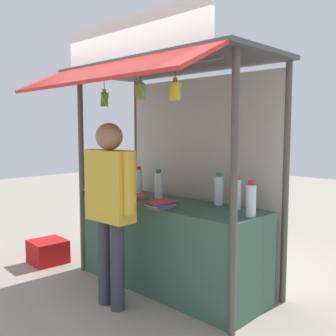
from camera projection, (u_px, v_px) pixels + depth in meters
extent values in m
plane|color=#9E9384|center=(168.00, 286.00, 4.03)|extent=(20.00, 20.00, 0.00)
cube|color=#385B4C|center=(168.00, 245.00, 3.99)|extent=(2.05, 0.68, 0.88)
cylinder|color=#4C4742|center=(82.00, 175.00, 4.39)|extent=(0.06, 0.06, 2.21)
cylinder|color=#4C4742|center=(234.00, 196.00, 2.97)|extent=(0.06, 0.06, 2.21)
cylinder|color=#4C4742|center=(137.00, 169.00, 4.98)|extent=(0.06, 0.06, 2.21)
cylinder|color=#4C4742|center=(286.00, 185.00, 3.56)|extent=(0.06, 0.06, 2.21)
cube|color=#B7B2A8|center=(199.00, 178.00, 4.28)|extent=(2.01, 0.04, 2.16)
cube|color=#3F3F44|center=(166.00, 66.00, 3.80)|extent=(2.25, 1.03, 0.04)
cube|color=red|center=(103.00, 71.00, 3.26)|extent=(2.21, 0.51, 0.26)
cube|color=white|center=(130.00, 37.00, 3.45)|extent=(1.85, 0.04, 0.35)
cylinder|color=#59544C|center=(134.00, 71.00, 3.51)|extent=(1.95, 0.02, 0.02)
cylinder|color=silver|center=(251.00, 201.00, 3.29)|extent=(0.09, 0.09, 0.27)
cylinder|color=red|center=(251.00, 183.00, 3.28)|extent=(0.06, 0.06, 0.04)
cylinder|color=silver|center=(122.00, 181.00, 4.70)|extent=(0.07, 0.07, 0.23)
cylinder|color=#198C33|center=(122.00, 171.00, 4.69)|extent=(0.05, 0.05, 0.03)
cylinder|color=silver|center=(139.00, 181.00, 4.55)|extent=(0.09, 0.09, 0.27)
cylinder|color=red|center=(139.00, 168.00, 4.53)|extent=(0.06, 0.06, 0.04)
cylinder|color=silver|center=(236.00, 194.00, 3.61)|extent=(0.09, 0.09, 0.28)
cylinder|color=red|center=(237.00, 177.00, 3.59)|extent=(0.06, 0.06, 0.04)
cylinder|color=silver|center=(159.00, 186.00, 4.16)|extent=(0.09, 0.09, 0.28)
cylinder|color=#198C33|center=(159.00, 171.00, 4.14)|extent=(0.06, 0.06, 0.04)
cylinder|color=silver|center=(219.00, 191.00, 3.81)|extent=(0.09, 0.09, 0.28)
cylinder|color=#198C33|center=(219.00, 174.00, 3.80)|extent=(0.06, 0.06, 0.04)
cube|color=purple|center=(162.00, 208.00, 3.65)|extent=(0.19, 0.27, 0.01)
cube|color=green|center=(161.00, 207.00, 3.64)|extent=(0.18, 0.27, 0.01)
cube|color=purple|center=(161.00, 206.00, 3.64)|extent=(0.17, 0.26, 0.01)
cube|color=yellow|center=(161.00, 205.00, 3.64)|extent=(0.18, 0.26, 0.01)
cube|color=black|center=(162.00, 204.00, 3.64)|extent=(0.17, 0.26, 0.01)
cube|color=blue|center=(162.00, 203.00, 3.63)|extent=(0.18, 0.27, 0.01)
cube|color=green|center=(161.00, 202.00, 3.65)|extent=(0.19, 0.27, 0.01)
cube|color=red|center=(162.00, 201.00, 3.63)|extent=(0.17, 0.26, 0.01)
cube|color=red|center=(101.00, 194.00, 4.42)|extent=(0.22, 0.32, 0.01)
cube|color=purple|center=(100.00, 193.00, 4.43)|extent=(0.22, 0.31, 0.01)
cube|color=red|center=(100.00, 193.00, 4.42)|extent=(0.21, 0.31, 0.01)
cube|color=white|center=(100.00, 192.00, 4.42)|extent=(0.23, 0.32, 0.01)
cube|color=black|center=(100.00, 191.00, 4.40)|extent=(0.21, 0.31, 0.01)
cube|color=yellow|center=(100.00, 190.00, 4.42)|extent=(0.20, 0.30, 0.01)
cube|color=white|center=(101.00, 189.00, 4.41)|extent=(0.20, 0.30, 0.01)
cube|color=purple|center=(133.00, 199.00, 4.12)|extent=(0.22, 0.28, 0.01)
cube|color=green|center=(133.00, 198.00, 4.13)|extent=(0.21, 0.26, 0.01)
cube|color=orange|center=(134.00, 197.00, 4.13)|extent=(0.23, 0.28, 0.01)
cube|color=red|center=(133.00, 196.00, 4.14)|extent=(0.22, 0.27, 0.01)
cylinder|color=#332D23|center=(140.00, 76.00, 3.46)|extent=(0.01, 0.01, 0.06)
cylinder|color=olive|center=(140.00, 81.00, 3.46)|extent=(0.04, 0.04, 0.04)
ellipsoid|color=#6AA23C|center=(142.00, 91.00, 3.45)|extent=(0.05, 0.09, 0.16)
ellipsoid|color=#6AA23C|center=(144.00, 91.00, 3.47)|extent=(0.08, 0.08, 0.17)
ellipsoid|color=#6AA23C|center=(142.00, 92.00, 3.48)|extent=(0.07, 0.04, 0.16)
ellipsoid|color=#6AA23C|center=(141.00, 92.00, 3.49)|extent=(0.06, 0.07, 0.17)
ellipsoid|color=#6AA23C|center=(139.00, 92.00, 3.48)|extent=(0.04, 0.07, 0.16)
ellipsoid|color=#6AA23C|center=(138.00, 91.00, 3.47)|extent=(0.07, 0.08, 0.17)
ellipsoid|color=#6AA23C|center=(138.00, 91.00, 3.45)|extent=(0.09, 0.04, 0.16)
ellipsoid|color=#6AA23C|center=(140.00, 91.00, 3.45)|extent=(0.07, 0.06, 0.17)
cylinder|color=#332D23|center=(104.00, 84.00, 3.83)|extent=(0.01, 0.01, 0.11)
cylinder|color=olive|center=(104.00, 91.00, 3.83)|extent=(0.04, 0.04, 0.04)
ellipsoid|color=#6BA539|center=(106.00, 99.00, 3.83)|extent=(0.03, 0.07, 0.15)
ellipsoid|color=#6BA539|center=(106.00, 100.00, 3.84)|extent=(0.06, 0.05, 0.15)
ellipsoid|color=#6BA539|center=(106.00, 100.00, 3.86)|extent=(0.08, 0.04, 0.15)
ellipsoid|color=#6BA539|center=(104.00, 100.00, 3.86)|extent=(0.05, 0.06, 0.15)
ellipsoid|color=#6BA539|center=(102.00, 100.00, 3.85)|extent=(0.05, 0.07, 0.15)
ellipsoid|color=#6BA539|center=(103.00, 100.00, 3.83)|extent=(0.06, 0.04, 0.15)
ellipsoid|color=#6BA539|center=(104.00, 99.00, 3.81)|extent=(0.07, 0.07, 0.15)
cylinder|color=#332D23|center=(175.00, 72.00, 3.17)|extent=(0.01, 0.01, 0.09)
cylinder|color=olive|center=(175.00, 80.00, 3.17)|extent=(0.04, 0.04, 0.04)
ellipsoid|color=yellow|center=(177.00, 91.00, 3.17)|extent=(0.03, 0.07, 0.17)
ellipsoid|color=yellow|center=(178.00, 91.00, 3.17)|extent=(0.06, 0.07, 0.17)
ellipsoid|color=yellow|center=(178.00, 91.00, 3.20)|extent=(0.09, 0.03, 0.16)
ellipsoid|color=yellow|center=(176.00, 91.00, 3.20)|extent=(0.07, 0.05, 0.17)
ellipsoid|color=yellow|center=(174.00, 91.00, 3.20)|extent=(0.05, 0.08, 0.17)
ellipsoid|color=yellow|center=(172.00, 91.00, 3.20)|extent=(0.04, 0.08, 0.17)
ellipsoid|color=yellow|center=(172.00, 91.00, 3.18)|extent=(0.08, 0.06, 0.17)
ellipsoid|color=yellow|center=(174.00, 91.00, 3.16)|extent=(0.07, 0.03, 0.17)
ellipsoid|color=yellow|center=(176.00, 91.00, 3.16)|extent=(0.06, 0.07, 0.17)
cylinder|color=#383842|center=(105.00, 261.00, 3.60)|extent=(0.13, 0.13, 0.80)
cylinder|color=#383842|center=(117.00, 266.00, 3.47)|extent=(0.13, 0.13, 0.80)
cube|color=gold|center=(110.00, 186.00, 3.47)|extent=(0.48, 0.22, 0.63)
cylinder|color=gold|center=(92.00, 178.00, 3.65)|extent=(0.10, 0.10, 0.54)
cylinder|color=gold|center=(129.00, 183.00, 3.28)|extent=(0.10, 0.10, 0.54)
sphere|color=#936B4C|center=(109.00, 137.00, 3.42)|extent=(0.24, 0.24, 0.24)
cube|color=red|center=(48.00, 251.00, 4.74)|extent=(0.42, 0.42, 0.28)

